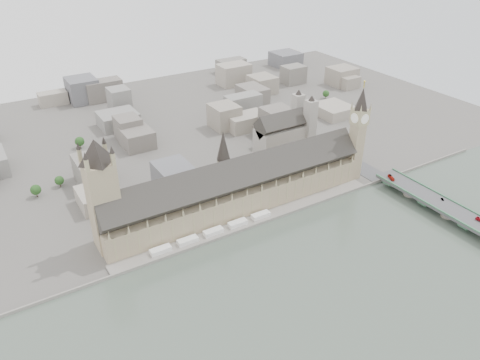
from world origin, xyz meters
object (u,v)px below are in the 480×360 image
victoria_tower (102,190)px  car_approach (353,152)px  palace_of_westminster (237,188)px  elizabeth_tower (358,128)px  car_silver (442,199)px  westminster_abbey (285,133)px  red_bus_north (391,178)px  westminster_bridge (441,208)px

victoria_tower → car_approach: bearing=2.2°
car_approach → palace_of_westminster: bearing=176.6°
elizabeth_tower → car_silver: bearing=-71.9°
palace_of_westminster → car_approach: palace_of_westminster is taller
elizabeth_tower → westminster_abbey: bearing=107.3°
westminster_abbey → car_approach: 80.69m
westminster_abbey → victoria_tower: bearing=-163.5°
palace_of_westminster → victoria_tower: size_ratio=2.65×
elizabeth_tower → westminster_abbey: 96.91m
elizabeth_tower → red_bus_north: elizabeth_tower is taller
palace_of_westminster → car_approach: size_ratio=49.21×
westminster_abbey → car_approach: westminster_abbey is taller
elizabeth_tower → westminster_bridge: elizabeth_tower is taller
westminster_abbey → palace_of_westminster: bearing=-145.8°
elizabeth_tower → car_approach: (27.41, 29.17, -47.06)m
westminster_bridge → car_silver: car_silver is taller
palace_of_westminster → red_bus_north: palace_of_westminster is taller
red_bus_north → car_approach: 66.37m
red_bus_north → car_approach: (8.92, 65.76, -0.78)m
red_bus_north → car_approach: bearing=105.1°
red_bus_north → car_approach: size_ratio=2.08×
westminster_abbey → red_bus_north: 132.39m
victoria_tower → westminster_abbey: victoria_tower is taller
westminster_bridge → elizabeth_tower: bearing=104.1°
westminster_bridge → car_approach: car_approach is taller
palace_of_westminster → red_bus_north: bearing=-17.1°
car_approach → westminster_abbey: bearing=123.8°
victoria_tower → red_bus_north: bearing=-11.1°
palace_of_westminster → elizabeth_tower: size_ratio=2.47×
westminster_bridge → westminster_abbey: 190.56m
victoria_tower → westminster_bridge: bearing=-21.8°
red_bus_north → westminster_bridge: bearing=-61.8°
elizabeth_tower → victoria_tower: size_ratio=1.07×
car_approach → elizabeth_tower: bearing=-142.7°
westminster_bridge → car_approach: (3.41, 124.67, 5.91)m
westminster_bridge → red_bus_north: bearing=95.3°
car_silver → red_bus_north: bearing=123.6°
palace_of_westminster → car_approach: 166.74m
car_silver → elizabeth_tower: bearing=130.1°
victoria_tower → elizabeth_tower: bearing=-4.0°
victoria_tower → car_silver: bearing=-20.6°
westminster_abbey → car_silver: westminster_abbey is taller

